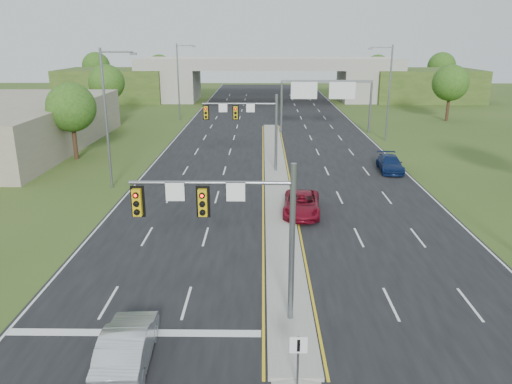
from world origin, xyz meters
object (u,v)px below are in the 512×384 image
at_px(signal_mast_near, 236,219).
at_px(signal_mast_far, 251,121).
at_px(overpass, 269,82).
at_px(car_far_a, 302,204).
at_px(car_far_b, 390,164).
at_px(sign_gantry, 325,92).
at_px(car_silver, 127,345).
at_px(keep_right_sign, 298,355).

distance_m(signal_mast_near, signal_mast_far, 25.00).
xyz_separation_m(signal_mast_near, overpass, (2.26, 80.07, -1.17)).
height_order(car_far_a, car_far_b, car_far_a).
xyz_separation_m(sign_gantry, overpass, (-6.68, 35.08, -1.69)).
relative_size(signal_mast_far, car_silver, 1.46).
height_order(sign_gantry, overpass, overpass).
relative_size(car_silver, car_far_b, 0.98).
relative_size(sign_gantry, car_silver, 2.42).
bearing_deg(signal_mast_far, overpass, 87.65).
bearing_deg(car_far_b, signal_mast_far, -173.99).
distance_m(signal_mast_far, sign_gantry, 21.91).
distance_m(keep_right_sign, overpass, 84.55).
distance_m(sign_gantry, car_far_b, 20.30).
bearing_deg(signal_mast_near, car_silver, -143.08).
bearing_deg(overpass, sign_gantry, -79.21).
xyz_separation_m(car_silver, car_far_a, (7.70, 16.75, -0.05)).
xyz_separation_m(signal_mast_far, car_far_b, (12.72, 0.57, -4.00)).
distance_m(sign_gantry, car_silver, 49.85).
height_order(sign_gantry, car_far_a, sign_gantry).
bearing_deg(sign_gantry, overpass, 100.79).
distance_m(keep_right_sign, car_far_a, 18.32).
bearing_deg(signal_mast_near, keep_right_sign, -63.06).
relative_size(overpass, car_far_b, 16.42).
relative_size(signal_mast_near, signal_mast_far, 1.00).
relative_size(overpass, car_silver, 16.70).
bearing_deg(signal_mast_far, sign_gantry, 65.89).
bearing_deg(signal_mast_far, signal_mast_near, -90.00).
xyz_separation_m(keep_right_sign, overpass, (0.00, 84.53, 2.04)).
xyz_separation_m(keep_right_sign, car_far_a, (1.50, 18.25, -0.76)).
bearing_deg(signal_mast_far, car_silver, -98.01).
distance_m(sign_gantry, car_far_a, 31.94).
xyz_separation_m(sign_gantry, car_silver, (-12.88, -47.95, -4.43)).
height_order(signal_mast_near, keep_right_sign, signal_mast_near).
height_order(signal_mast_far, sign_gantry, signal_mast_far).
bearing_deg(keep_right_sign, overpass, 90.00).
height_order(car_silver, car_far_a, car_silver).
bearing_deg(overpass, keep_right_sign, -90.00).
bearing_deg(car_silver, signal_mast_near, -146.51).
height_order(overpass, car_far_b, overpass).
height_order(signal_mast_near, car_far_b, signal_mast_near).
distance_m(sign_gantry, overpass, 35.75).
bearing_deg(signal_mast_near, overpass, 88.38).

